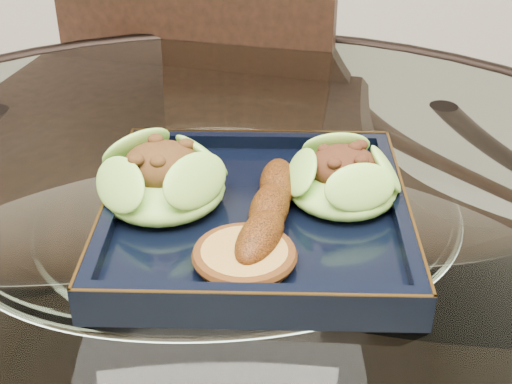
{
  "coord_description": "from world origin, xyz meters",
  "views": [
    {
      "loc": [
        0.03,
        -0.54,
        1.13
      ],
      "look_at": [
        0.04,
        0.0,
        0.8
      ],
      "focal_mm": 50.0,
      "sensor_mm": 36.0,
      "label": 1
    }
  ],
  "objects": [
    {
      "name": "dining_table",
      "position": [
        -0.0,
        -0.0,
        0.6
      ],
      "size": [
        1.13,
        1.13,
        0.77
      ],
      "color": "white",
      "rests_on": "ground"
    },
    {
      "name": "dining_chair",
      "position": [
        -0.08,
        0.41,
        0.6
      ],
      "size": [
        0.57,
        0.57,
        1.07
      ],
      "rotation": [
        0.0,
        0.0,
        -0.26
      ],
      "color": "#331A11",
      "rests_on": "ground"
    },
    {
      "name": "navy_plate",
      "position": [
        0.04,
        0.0,
        0.77
      ],
      "size": [
        0.28,
        0.28,
        0.02
      ],
      "primitive_type": "cube",
      "rotation": [
        0.0,
        0.0,
        -0.05
      ],
      "color": "black",
      "rests_on": "dining_table"
    },
    {
      "name": "lettuce_wrap_left",
      "position": [
        -0.05,
        0.02,
        0.8
      ],
      "size": [
        0.14,
        0.14,
        0.04
      ],
      "primitive_type": "ellipsoid",
      "rotation": [
        0.0,
        0.0,
        0.31
      ],
      "color": "#66A42F",
      "rests_on": "navy_plate"
    },
    {
      "name": "lettuce_wrap_right",
      "position": [
        0.12,
        0.02,
        0.8
      ],
      "size": [
        0.13,
        0.13,
        0.04
      ],
      "primitive_type": "ellipsoid",
      "rotation": [
        0.0,
        0.0,
        -0.29
      ],
      "color": "#5DAF33",
      "rests_on": "navy_plate"
    },
    {
      "name": "roasted_plantain",
      "position": [
        0.05,
        -0.02,
        0.8
      ],
      "size": [
        0.07,
        0.16,
        0.03
      ],
      "primitive_type": "ellipsoid",
      "rotation": [
        0.0,
        0.0,
        1.36
      ],
      "color": "#652E0A",
      "rests_on": "navy_plate"
    },
    {
      "name": "crumb_patty",
      "position": [
        0.03,
        -0.08,
        0.79
      ],
      "size": [
        0.09,
        0.09,
        0.01
      ],
      "primitive_type": "cylinder",
      "rotation": [
        0.0,
        0.0,
        0.29
      ],
      "color": "#AA8138",
      "rests_on": "navy_plate"
    }
  ]
}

